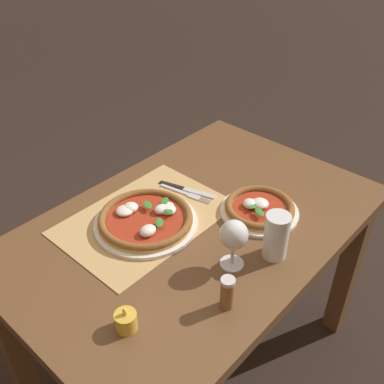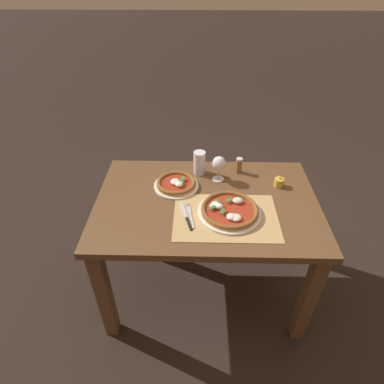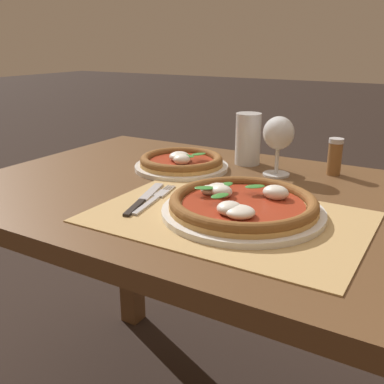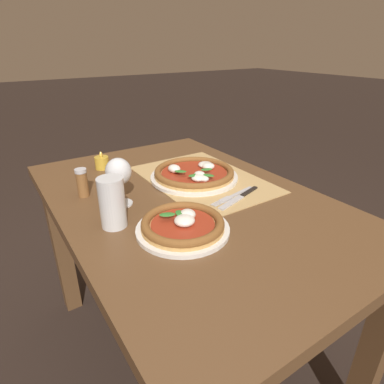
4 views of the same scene
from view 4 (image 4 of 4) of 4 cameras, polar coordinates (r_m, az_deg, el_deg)
ground_plane at (r=1.55m, az=-0.73°, el=-26.33°), size 24.00×24.00×0.00m
dining_table at (r=1.13m, az=-0.90°, el=-6.21°), size 1.22×0.80×0.74m
paper_placemat at (r=1.21m, az=1.94°, el=2.33°), size 0.53×0.37×0.00m
pizza_near at (r=1.21m, az=0.43°, el=3.31°), size 0.33×0.33×0.05m
pizza_far at (r=0.88m, az=-1.63°, el=-5.89°), size 0.26×0.26×0.05m
wine_glass at (r=1.01m, az=-12.91°, el=3.21°), size 0.08×0.08×0.16m
pint_glass at (r=0.91m, az=-13.98°, el=-2.01°), size 0.07×0.07×0.15m
fork at (r=1.08m, az=7.23°, el=-0.73°), size 0.05×0.20×0.00m
knife at (r=1.07m, az=8.40°, el=-0.99°), size 0.08×0.21×0.01m
votive_candle at (r=1.36m, az=-15.72°, el=4.98°), size 0.06×0.06×0.07m
pepper_shaker at (r=1.12m, az=-18.93°, el=1.60°), size 0.04×0.04×0.10m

